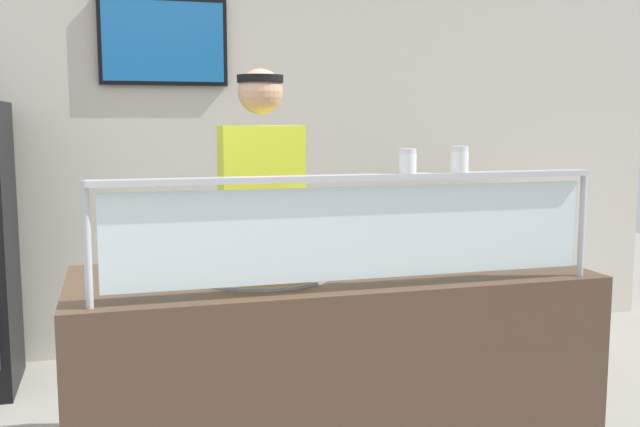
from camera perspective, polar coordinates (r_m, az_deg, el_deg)
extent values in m
cube|color=beige|center=(4.89, -6.64, 5.26)|extent=(6.34, 0.08, 2.70)
cube|color=black|center=(4.80, -12.16, 13.02)|extent=(0.80, 0.04, 0.54)
cube|color=#1966B2|center=(4.78, -12.15, 13.05)|extent=(0.75, 0.01, 0.49)
cube|color=#4C3828|center=(2.93, 0.81, -13.66)|extent=(1.94, 0.78, 0.95)
cylinder|color=#B2B5BC|center=(2.32, -17.76, -2.38)|extent=(0.02, 0.02, 0.40)
cylinder|color=#B2B5BC|center=(2.85, 19.83, -0.71)|extent=(0.02, 0.02, 0.40)
cube|color=silver|center=(2.45, 3.04, -1.54)|extent=(1.68, 0.01, 0.32)
cube|color=#B2B5BC|center=(2.43, 3.07, 2.83)|extent=(1.74, 0.06, 0.02)
cylinder|color=#9EA0A8|center=(2.72, -4.54, -4.77)|extent=(0.51, 0.51, 0.01)
cylinder|color=tan|center=(2.72, -4.54, -4.46)|extent=(0.49, 0.49, 0.02)
cylinder|color=gold|center=(2.71, -4.54, -4.21)|extent=(0.43, 0.43, 0.01)
cube|color=#ADAFB7|center=(2.70, -3.98, -4.15)|extent=(0.14, 0.29, 0.01)
cylinder|color=white|center=(2.49, 6.88, 3.89)|extent=(0.06, 0.06, 0.07)
cylinder|color=white|center=(2.49, 6.88, 3.66)|extent=(0.05, 0.05, 0.04)
cylinder|color=silver|center=(2.49, 6.90, 4.86)|extent=(0.06, 0.06, 0.02)
cylinder|color=white|center=(2.57, 10.88, 3.99)|extent=(0.06, 0.06, 0.07)
cylinder|color=red|center=(2.57, 10.87, 3.75)|extent=(0.05, 0.05, 0.05)
cylinder|color=silver|center=(2.57, 10.90, 5.00)|extent=(0.06, 0.06, 0.02)
cylinder|color=#23232D|center=(3.55, -6.27, -9.90)|extent=(0.13, 0.13, 0.95)
cylinder|color=#23232D|center=(3.59, -2.76, -9.66)|extent=(0.13, 0.13, 0.95)
cube|color=#D8EA33|center=(3.42, -4.63, 2.29)|extent=(0.38, 0.21, 0.55)
sphere|color=tan|center=(3.41, -4.70, 9.50)|extent=(0.21, 0.21, 0.21)
cylinder|color=black|center=(3.42, -4.71, 10.47)|extent=(0.21, 0.21, 0.04)
cylinder|color=tan|center=(3.26, -0.75, 0.38)|extent=(0.08, 0.34, 0.08)
cube|color=#B7BABF|center=(5.13, 13.81, -5.37)|extent=(0.70, 0.55, 0.83)
cube|color=tan|center=(5.05, 13.89, -0.54)|extent=(0.40, 0.40, 0.04)
cube|color=tan|center=(5.05, 14.01, -0.03)|extent=(0.41, 0.41, 0.04)
cube|color=tan|center=(5.04, 13.95, 0.47)|extent=(0.42, 0.42, 0.04)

